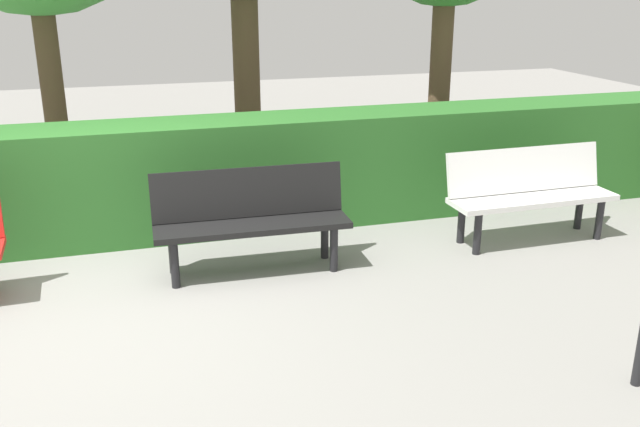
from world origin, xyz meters
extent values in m
plane|color=gray|center=(0.00, 0.00, 0.00)|extent=(23.94, 23.94, 0.00)
cube|color=white|center=(-3.93, -0.49, 0.41)|extent=(1.60, 0.44, 0.05)
cube|color=white|center=(-3.93, -0.68, 0.65)|extent=(1.60, 0.16, 0.42)
cylinder|color=black|center=(-4.58, -0.35, 0.20)|extent=(0.07, 0.07, 0.39)
cylinder|color=black|center=(-4.58, -0.65, 0.20)|extent=(0.07, 0.07, 0.39)
cylinder|color=black|center=(-3.28, -0.33, 0.20)|extent=(0.07, 0.07, 0.39)
cylinder|color=black|center=(-3.28, -0.63, 0.20)|extent=(0.07, 0.07, 0.39)
cube|color=black|center=(-1.28, -0.51, 0.41)|extent=(1.63, 0.47, 0.05)
cube|color=black|center=(-1.29, -0.70, 0.65)|extent=(1.62, 0.16, 0.42)
cylinder|color=black|center=(-1.94, -0.34, 0.20)|extent=(0.07, 0.07, 0.39)
cylinder|color=black|center=(-1.94, -0.64, 0.20)|extent=(0.07, 0.07, 0.39)
cylinder|color=black|center=(-0.62, -0.38, 0.20)|extent=(0.07, 0.07, 0.39)
cylinder|color=black|center=(-0.63, -0.68, 0.20)|extent=(0.07, 0.07, 0.39)
cube|color=#2D6B28|center=(-1.24, -1.67, 0.54)|extent=(19.94, 0.71, 1.09)
cylinder|color=brown|center=(-4.15, -3.02, 1.23)|extent=(0.27, 0.27, 2.46)
cylinder|color=brown|center=(-1.83, -3.55, 1.28)|extent=(0.32, 0.32, 2.56)
cylinder|color=brown|center=(0.37, -3.25, 1.26)|extent=(0.25, 0.25, 2.53)
camera|label=1|loc=(-0.30, 4.79, 2.36)|focal=38.58mm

